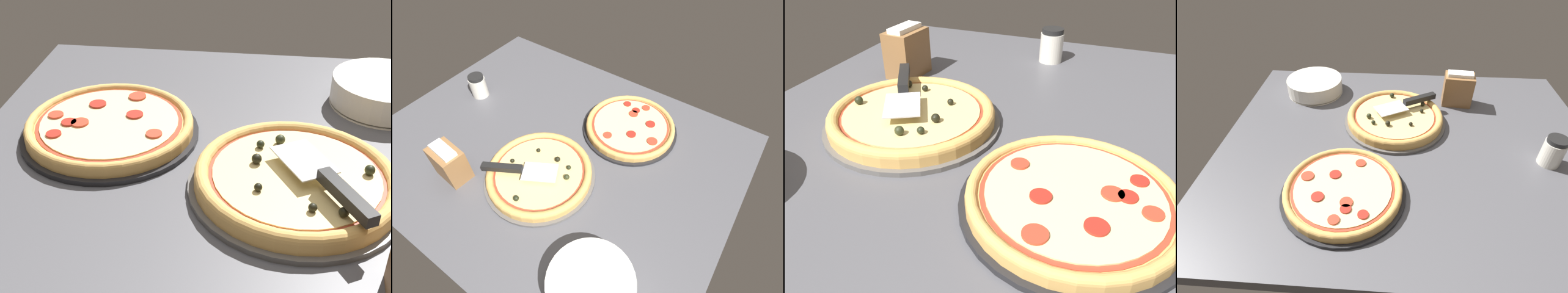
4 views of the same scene
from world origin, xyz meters
TOP-DOWN VIEW (x-y plane):
  - ground_plane at (0.00, 0.00)cm, footprint 126.32×100.55cm
  - pizza_pan_front at (4.81, -11.96)cm, footprint 36.57×36.57cm
  - pizza_front at (4.82, -11.96)cm, footprint 34.38×34.38cm
  - pizza_pan_back at (18.63, 23.79)cm, footprint 35.02×35.02cm
  - pizza_back at (18.64, 23.81)cm, footprint 32.92×32.92cm
  - serving_spatula at (-1.47, -17.46)cm, footprint 23.18×15.70cm
  - parmesan_shaker at (-43.44, 6.37)cm, footprint 6.61×6.61cm
  - napkin_holder at (-19.30, -27.14)cm, footprint 11.62×8.44cm

SIDE VIEW (x-z plane):
  - ground_plane at x=0.00cm, z-range -3.60..0.00cm
  - pizza_pan_front at x=4.81cm, z-range 0.00..1.00cm
  - pizza_pan_back at x=18.63cm, z-range 0.00..1.00cm
  - pizza_back at x=18.64cm, z-range 1.05..3.71cm
  - pizza_front at x=4.82cm, z-range 0.50..4.70cm
  - parmesan_shaker at x=-43.44cm, z-range -0.09..9.50cm
  - serving_spatula at x=-1.47cm, z-range 4.98..6.98cm
  - napkin_holder at x=-19.30cm, z-range -0.31..12.88cm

